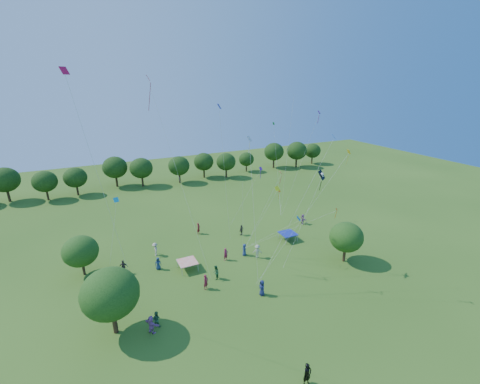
# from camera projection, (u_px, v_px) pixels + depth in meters

# --- Properties ---
(ground) EXTENTS (160.00, 160.00, 0.00)m
(ground) POSITION_uv_depth(u_px,v_px,m) (318.00, 378.00, 24.98)
(ground) COLOR #40691F
(near_tree_west) EXTENTS (5.08, 5.08, 6.51)m
(near_tree_west) POSITION_uv_depth(u_px,v_px,m) (110.00, 294.00, 28.18)
(near_tree_west) COLOR #422B19
(near_tree_west) RESTS_ON ground
(near_tree_north) EXTENTS (4.05, 4.05, 4.97)m
(near_tree_north) POSITION_uv_depth(u_px,v_px,m) (80.00, 251.00, 37.30)
(near_tree_north) COLOR #422B19
(near_tree_north) RESTS_ON ground
(near_tree_east) EXTENTS (4.16, 4.16, 5.30)m
(near_tree_east) POSITION_uv_depth(u_px,v_px,m) (346.00, 237.00, 40.05)
(near_tree_east) COLOR #422B19
(near_tree_east) RESTS_ON ground
(treeline) EXTENTS (88.01, 8.77, 6.77)m
(treeline) POSITION_uv_depth(u_px,v_px,m) (150.00, 167.00, 70.01)
(treeline) COLOR #422B19
(treeline) RESTS_ON ground
(tent_red_stripe) EXTENTS (2.20, 2.20, 1.10)m
(tent_red_stripe) POSITION_uv_depth(u_px,v_px,m) (187.00, 262.00, 39.04)
(tent_red_stripe) COLOR #F2481C
(tent_red_stripe) RESTS_ON ground
(tent_blue) EXTENTS (2.20, 2.20, 1.10)m
(tent_blue) POSITION_uv_depth(u_px,v_px,m) (288.00, 233.00, 46.30)
(tent_blue) COLOR #172897
(tent_blue) RESTS_ON ground
(man_in_black) EXTENTS (0.74, 0.50, 1.92)m
(man_in_black) POSITION_uv_depth(u_px,v_px,m) (307.00, 374.00, 24.22)
(man_in_black) COLOR black
(man_in_black) RESTS_ON ground
(crowd_person_0) EXTENTS (0.85, 0.91, 1.66)m
(crowd_person_0) POSITION_uv_depth(u_px,v_px,m) (244.00, 250.00, 42.28)
(crowd_person_0) COLOR navy
(crowd_person_0) RESTS_ON ground
(crowd_person_1) EXTENTS (0.72, 0.57, 1.69)m
(crowd_person_1) POSITION_uv_depth(u_px,v_px,m) (226.00, 254.00, 41.13)
(crowd_person_1) COLOR maroon
(crowd_person_1) RESTS_ON ground
(crowd_person_2) EXTENTS (0.88, 0.97, 1.74)m
(crowd_person_2) POSITION_uv_depth(u_px,v_px,m) (216.00, 272.00, 37.19)
(crowd_person_2) COLOR #25572E
(crowd_person_2) RESTS_ON ground
(crowd_person_3) EXTENTS (0.65, 1.24, 1.82)m
(crowd_person_3) POSITION_uv_depth(u_px,v_px,m) (155.00, 249.00, 42.20)
(crowd_person_3) COLOR #B8A793
(crowd_person_3) RESTS_ON ground
(crowd_person_4) EXTENTS (1.05, 0.85, 1.63)m
(crowd_person_4) POSITION_uv_depth(u_px,v_px,m) (241.00, 230.00, 47.83)
(crowd_person_4) COLOR #48403A
(crowd_person_4) RESTS_ON ground
(crowd_person_5) EXTENTS (1.47, 1.69, 1.78)m
(crowd_person_5) POSITION_uv_depth(u_px,v_px,m) (151.00, 325.00, 29.23)
(crowd_person_5) COLOR #AC65AD
(crowd_person_5) RESTS_ON ground
(crowd_person_6) EXTENTS (0.48, 0.89, 1.79)m
(crowd_person_6) POSITION_uv_depth(u_px,v_px,m) (262.00, 288.00, 34.41)
(crowd_person_6) COLOR #1B234F
(crowd_person_6) RESTS_ON ground
(crowd_person_7) EXTENTS (0.77, 0.76, 1.77)m
(crowd_person_7) POSITION_uv_depth(u_px,v_px,m) (199.00, 228.00, 48.21)
(crowd_person_7) COLOR maroon
(crowd_person_7) RESTS_ON ground
(crowd_person_8) EXTENTS (0.89, 0.83, 1.61)m
(crowd_person_8) POSITION_uv_depth(u_px,v_px,m) (156.00, 319.00, 30.04)
(crowd_person_8) COLOR #285D37
(crowd_person_8) RESTS_ON ground
(crowd_person_9) EXTENTS (1.31, 1.02, 1.83)m
(crowd_person_9) POSITION_uv_depth(u_px,v_px,m) (257.00, 251.00, 41.71)
(crowd_person_9) COLOR #B8B693
(crowd_person_9) RESTS_ON ground
(crowd_person_10) EXTENTS (1.10, 0.77, 1.72)m
(crowd_person_10) POSITION_uv_depth(u_px,v_px,m) (124.00, 267.00, 38.35)
(crowd_person_10) COLOR #433835
(crowd_person_10) RESTS_ON ground
(crowd_person_11) EXTENTS (0.72, 1.59, 1.65)m
(crowd_person_11) POSITION_uv_depth(u_px,v_px,m) (303.00, 219.00, 51.59)
(crowd_person_11) COLOR #874F87
(crowd_person_11) RESTS_ON ground
(crowd_person_12) EXTENTS (0.82, 0.49, 1.58)m
(crowd_person_12) POSITION_uv_depth(u_px,v_px,m) (158.00, 263.00, 39.16)
(crowd_person_12) COLOR navy
(crowd_person_12) RESTS_ON ground
(crowd_person_13) EXTENTS (0.80, 0.73, 1.80)m
(crowd_person_13) POSITION_uv_depth(u_px,v_px,m) (206.00, 282.00, 35.40)
(crowd_person_13) COLOR maroon
(crowd_person_13) RESTS_ON ground
(pirate_kite) EXTENTS (5.49, 1.14, 11.03)m
(pirate_kite) POSITION_uv_depth(u_px,v_px,m) (321.00, 177.00, 36.17)
(pirate_kite) COLOR black
(red_high_kite) EXTENTS (3.60, 8.34, 21.21)m
(red_high_kite) POSITION_uv_depth(u_px,v_px,m) (160.00, 118.00, 34.21)
(red_high_kite) COLOR red
(small_kite_0) EXTENTS (3.34, 2.84, 21.50)m
(small_kite_0) POSITION_uv_depth(u_px,v_px,m) (91.00, 154.00, 23.14)
(small_kite_0) COLOR red
(small_kite_1) EXTENTS (10.39, 5.27, 5.66)m
(small_kite_1) POSITION_uv_depth(u_px,v_px,m) (312.00, 221.00, 40.34)
(small_kite_1) COLOR #FF630D
(small_kite_2) EXTENTS (8.64, 2.95, 14.34)m
(small_kite_2) POSITION_uv_depth(u_px,v_px,m) (324.00, 188.00, 31.85)
(small_kite_2) COLOR gold
(small_kite_3) EXTENTS (1.57, 2.80, 10.50)m
(small_kite_3) POSITION_uv_depth(u_px,v_px,m) (243.00, 189.00, 36.53)
(small_kite_3) COLOR #198D28
(small_kite_4) EXTENTS (1.84, 1.27, 18.14)m
(small_kite_4) POSITION_uv_depth(u_px,v_px,m) (222.00, 137.00, 38.09)
(small_kite_4) COLOR #131AC0
(small_kite_5) EXTENTS (4.18, 2.32, 9.09)m
(small_kite_5) POSITION_uv_depth(u_px,v_px,m) (255.00, 180.00, 45.74)
(small_kite_5) COLOR #6E1A9D
(small_kite_6) EXTENTS (0.85, 3.63, 15.34)m
(small_kite_6) POSITION_uv_depth(u_px,v_px,m) (251.00, 165.00, 32.72)
(small_kite_6) COLOR silver
(small_kite_7) EXTENTS (5.65, 4.49, 5.03)m
(small_kite_7) POSITION_uv_depth(u_px,v_px,m) (293.00, 222.00, 39.28)
(small_kite_7) COLOR #0B65A9
(small_kite_8) EXTENTS (4.75, 1.17, 10.00)m
(small_kite_8) POSITION_uv_depth(u_px,v_px,m) (275.00, 187.00, 40.13)
(small_kite_8) COLOR #E60D40
(small_kite_9) EXTENTS (2.12, 3.93, 2.92)m
(small_kite_9) POSITION_uv_depth(u_px,v_px,m) (279.00, 194.00, 54.82)
(small_kite_9) COLOR orange
(small_kite_10) EXTENTS (3.23, 2.93, 8.80)m
(small_kite_10) POSITION_uv_depth(u_px,v_px,m) (272.00, 198.00, 38.45)
(small_kite_10) COLOR #CDDC13
(small_kite_11) EXTENTS (0.47, 3.65, 14.46)m
(small_kite_11) POSITION_uv_depth(u_px,v_px,m) (276.00, 150.00, 50.64)
(small_kite_11) COLOR #258518
(small_kite_12) EXTENTS (9.34, 0.86, 15.43)m
(small_kite_12) POSITION_uv_depth(u_px,v_px,m) (319.00, 166.00, 33.31)
(small_kite_12) COLOR blue
(small_kite_13) EXTENTS (2.65, 4.70, 16.74)m
(small_kite_13) POSITION_uv_depth(u_px,v_px,m) (310.00, 139.00, 45.61)
(small_kite_13) COLOR #831686
(small_kite_14) EXTENTS (2.19, 1.07, 18.77)m
(small_kite_14) POSITION_uv_depth(u_px,v_px,m) (289.00, 135.00, 48.76)
(small_kite_14) COLOR white
(small_kite_15) EXTENTS (2.15, 2.72, 7.36)m
(small_kite_15) POSITION_uv_depth(u_px,v_px,m) (115.00, 208.00, 38.41)
(small_kite_15) COLOR #0C97C2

